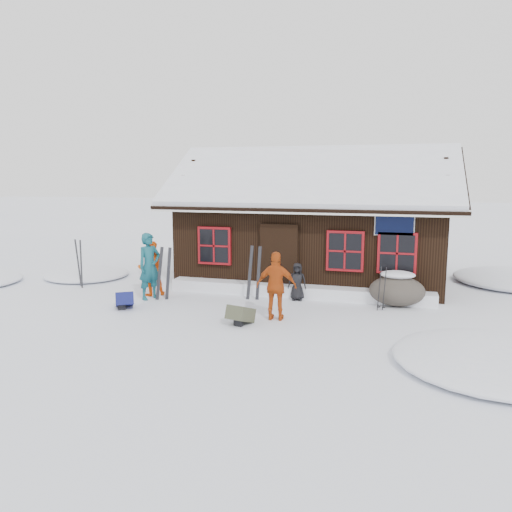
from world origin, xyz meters
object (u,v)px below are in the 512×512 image
(ski_pair_left, at_px, (164,274))
(skier_teal, at_px, (150,266))
(skier_orange_left, at_px, (151,268))
(ski_poles, at_px, (382,289))
(backpack_blue, at_px, (125,302))
(skier_orange_right, at_px, (276,286))
(backpack_olive, at_px, (241,317))
(boulder, at_px, (397,290))
(skier_crouched, at_px, (297,282))

(ski_pair_left, bearing_deg, skier_teal, 175.27)
(skier_orange_left, relative_size, ski_poles, 1.34)
(skier_orange_left, xyz_separation_m, backpack_blue, (0.02, -1.52, -0.63))
(skier_teal, xyz_separation_m, backpack_blue, (-0.16, -1.10, -0.77))
(ski_poles, bearing_deg, skier_orange_right, -146.37)
(ski_poles, xyz_separation_m, backpack_olive, (-3.10, -2.18, -0.39))
(boulder, height_order, backpack_olive, boulder)
(skier_orange_left, distance_m, skier_crouched, 4.22)
(skier_teal, bearing_deg, skier_orange_left, 52.47)
(skier_orange_left, distance_m, ski_pair_left, 0.72)
(backpack_blue, xyz_separation_m, backpack_olive, (3.35, -0.50, 0.00))
(skier_crouched, distance_m, ski_pair_left, 3.71)
(skier_orange_right, bearing_deg, skier_orange_left, -23.94)
(boulder, xyz_separation_m, backpack_blue, (-6.83, -2.27, -0.27))
(skier_orange_right, bearing_deg, ski_poles, -150.90)
(ski_pair_left, bearing_deg, backpack_olive, -38.98)
(ski_pair_left, bearing_deg, skier_crouched, 7.01)
(ski_pair_left, height_order, backpack_olive, ski_pair_left)
(skier_crouched, xyz_separation_m, ski_poles, (2.30, -0.44, 0.03))
(skier_teal, distance_m, backpack_olive, 3.65)
(skier_orange_left, bearing_deg, backpack_olive, 110.58)
(skier_teal, xyz_separation_m, skier_orange_right, (3.90, -1.02, -0.11))
(skier_orange_right, bearing_deg, boulder, -146.25)
(backpack_olive, bearing_deg, skier_orange_left, 163.27)
(skier_orange_left, relative_size, backpack_blue, 2.65)
(ski_poles, bearing_deg, skier_orange_left, -178.63)
(backpack_blue, bearing_deg, backpack_olive, -41.13)
(skier_crouched, bearing_deg, skier_teal, -170.47)
(skier_orange_right, relative_size, skier_crouched, 1.57)
(skier_orange_right, xyz_separation_m, backpack_olive, (-0.71, -0.59, -0.66))
(skier_teal, height_order, skier_crouched, skier_teal)
(skier_orange_right, bearing_deg, backpack_blue, -3.30)
(backpack_blue, bearing_deg, skier_teal, 48.92)
(skier_orange_right, distance_m, backpack_olive, 1.13)
(skier_orange_left, bearing_deg, boulder, 147.79)
(skier_teal, distance_m, skier_orange_right, 4.03)
(skier_teal, relative_size, ski_poles, 1.59)
(ski_poles, relative_size, backpack_blue, 1.98)
(backpack_blue, distance_m, backpack_olive, 3.39)
(ski_poles, distance_m, backpack_blue, 6.68)
(skier_teal, relative_size, backpack_olive, 3.07)
(skier_crouched, xyz_separation_m, ski_pair_left, (-3.57, -0.99, 0.20))
(ski_poles, bearing_deg, skier_teal, -174.77)
(skier_teal, distance_m, skier_orange_left, 0.48)
(skier_orange_right, bearing_deg, backpack_olive, 35.02)
(skier_teal, relative_size, skier_orange_right, 1.13)
(backpack_blue, bearing_deg, boulder, -14.28)
(skier_crouched, bearing_deg, backpack_olive, -111.84)
(skier_orange_left, height_order, skier_crouched, skier_orange_left)
(skier_teal, relative_size, ski_pair_left, 1.21)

